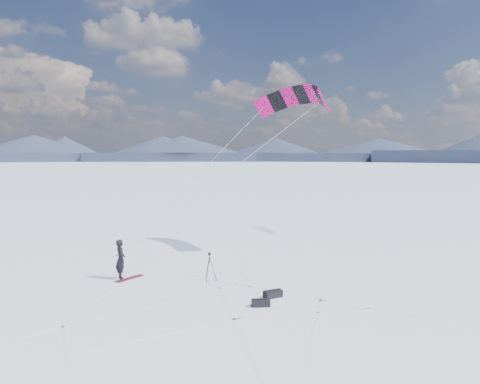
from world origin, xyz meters
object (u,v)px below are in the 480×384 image
object	(u,v)px
snowboard	(130,278)
gear_bag_b	(261,303)
snowkiter	(121,279)
tripod	(209,263)
gear_bag_a	(273,294)

from	to	relation	value
snowboard	gear_bag_b	xyz separation A→B (m)	(4.82, -5.67, 0.12)
snowkiter	gear_bag_b	xyz separation A→B (m)	(5.22, -5.75, 0.15)
gear_bag_b	tripod	bearing A→B (deg)	116.94
tripod	gear_bag_a	size ratio (longest dim) A/B	1.62
snowkiter	gear_bag_a	size ratio (longest dim) A/B	2.27
snowboard	gear_bag_a	size ratio (longest dim) A/B	1.89
snowkiter	snowboard	distance (m)	0.41
gear_bag_b	gear_bag_a	bearing A→B (deg)	58.99
snowkiter	gear_bag_b	world-z (taller)	snowkiter
snowkiter	snowboard	world-z (taller)	snowkiter
gear_bag_a	gear_bag_b	xyz separation A→B (m)	(-0.87, -0.95, -0.01)
snowkiter	snowboard	xyz separation A→B (m)	(0.40, -0.08, 0.02)
snowboard	snowkiter	bearing A→B (deg)	129.86
gear_bag_b	snowkiter	bearing A→B (deg)	143.61
tripod	gear_bag_b	bearing A→B (deg)	-66.05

